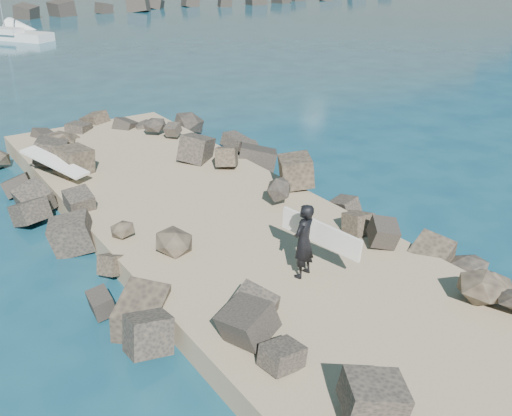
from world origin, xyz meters
The scene contains 8 objects.
ground centered at (0.00, 0.00, 0.00)m, with size 800.00×800.00×0.00m, color #0F384C.
jetty centered at (0.00, -2.00, 0.30)m, with size 6.00×26.00×0.60m, color #8C7759.
riprap_left centered at (-2.90, -1.50, 0.50)m, with size 2.60×22.00×1.00m, color black.
riprap_right centered at (2.90, -1.50, 0.50)m, with size 2.60×22.00×1.00m, color black.
breakwater_secondary centered at (35.00, 55.00, 0.60)m, with size 52.00×4.00×1.20m, color black.
surfboard_resting centered at (-2.66, 5.65, 1.04)m, with size 0.56×2.24×0.07m, color silver.
surfer_with_board centered at (0.05, -2.76, 1.43)m, with size 1.07×1.99×1.64m.
sailboat_c centered at (3.63, 40.42, 0.35)m, with size 6.15×8.15×10.08m.
Camera 1 is at (-6.70, -10.78, 6.97)m, focal length 40.00 mm.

